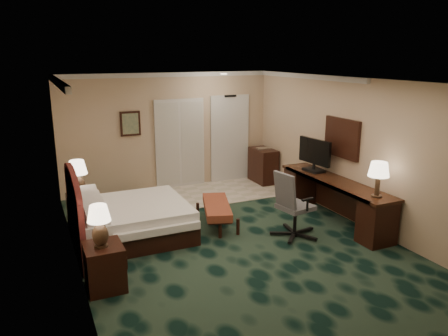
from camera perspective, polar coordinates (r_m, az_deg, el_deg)
name	(u,v)px	position (r m, az deg, el deg)	size (l,w,h in m)	color
floor	(240,248)	(7.33, 2.04, -10.37)	(5.00, 7.50, 0.00)	black
ceiling	(241,82)	(6.66, 2.25, 11.19)	(5.00, 7.50, 0.00)	silver
wall_back	(169,132)	(10.29, -7.21, 4.75)	(5.00, 0.00, 2.70)	tan
wall_front	(444,276)	(4.08, 26.83, -12.44)	(5.00, 0.00, 2.70)	tan
wall_left	(74,188)	(6.21, -19.00, -2.53)	(0.00, 7.50, 2.70)	tan
wall_right	(364,154)	(8.26, 17.87, 1.71)	(0.00, 7.50, 2.70)	tan
crown_molding	(241,85)	(6.66, 2.25, 10.76)	(5.00, 7.50, 0.10)	silver
tile_patch	(219,192)	(10.14, -0.66, -3.12)	(3.20, 1.70, 0.01)	beige
headboard	(75,210)	(7.37, -18.92, -5.19)	(0.12, 2.00, 1.40)	#501519
entry_door	(230,139)	(10.86, 0.73, 3.78)	(1.02, 0.06, 2.18)	silver
closet_doors	(180,144)	(10.38, -5.77, 3.19)	(1.20, 0.06, 2.10)	silver
wall_art	(130,124)	(9.99, -12.14, 5.69)	(0.45, 0.06, 0.55)	#4E6656
wall_mirror	(342,138)	(8.64, 15.14, 3.81)	(0.05, 0.95, 0.75)	white
bed	(133,220)	(7.82, -11.76, -6.70)	(1.85, 1.71, 0.59)	white
nightstand_near	(104,267)	(6.27, -15.34, -12.32)	(0.50, 0.57, 0.62)	black
nightstand_far	(81,210)	(8.56, -18.17, -5.27)	(0.47, 0.53, 0.58)	black
lamp_near	(100,226)	(6.00, -15.94, -7.32)	(0.31, 0.31, 0.58)	#2E2213
lamp_far	(78,178)	(8.35, -18.54, -1.29)	(0.35, 0.35, 0.67)	#2E2213
bed_bench	(217,214)	(8.14, -0.95, -6.09)	(0.44, 1.28, 0.43)	brown
desk	(334,201)	(8.58, 14.16, -4.14)	(0.60, 2.79, 0.80)	black
tv	(314,155)	(8.92, 11.72, 1.64)	(0.07, 0.86, 0.67)	black
desk_lamp	(378,179)	(7.60, 19.47, -1.40)	(0.35, 0.35, 0.61)	#2E2213
desk_chair	(296,204)	(7.66, 9.35, -4.64)	(0.69, 0.65, 1.19)	#52535A
minibar	(263,166)	(10.85, 5.13, 0.31)	(0.44, 0.80, 0.84)	black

